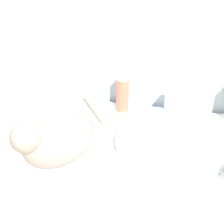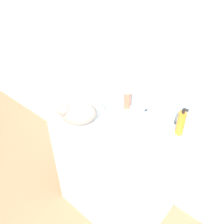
{
  "view_description": "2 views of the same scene",
  "coord_description": "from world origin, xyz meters",
  "px_view_note": "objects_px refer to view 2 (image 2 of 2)",
  "views": [
    {
      "loc": [
        0.11,
        -0.6,
        1.53
      ],
      "look_at": [
        -0.09,
        0.28,
        1.01
      ],
      "focal_mm": 50.0,
      "sensor_mm": 36.0,
      "label": 1
    },
    {
      "loc": [
        0.76,
        -0.65,
        1.84
      ],
      "look_at": [
        -0.05,
        0.29,
        0.99
      ],
      "focal_mm": 35.0,
      "sensor_mm": 36.0,
      "label": 2
    }
  ],
  "objects_px": {
    "cat": "(78,113)",
    "spray_bottle": "(127,99)",
    "cup": "(145,154)",
    "soap_bottle": "(181,123)"
  },
  "relations": [
    {
      "from": "spray_bottle",
      "to": "cup",
      "type": "relative_size",
      "value": 1.9
    },
    {
      "from": "cat",
      "to": "soap_bottle",
      "type": "distance_m",
      "value": 0.7
    },
    {
      "from": "spray_bottle",
      "to": "cat",
      "type": "bearing_deg",
      "value": -108.72
    },
    {
      "from": "soap_bottle",
      "to": "cup",
      "type": "xyz_separation_m",
      "value": [
        -0.04,
        -0.35,
        -0.04
      ]
    },
    {
      "from": "cat",
      "to": "cup",
      "type": "xyz_separation_m",
      "value": [
        0.55,
        0.02,
        -0.05
      ]
    },
    {
      "from": "spray_bottle",
      "to": "cup",
      "type": "bearing_deg",
      "value": -41.72
    },
    {
      "from": "cat",
      "to": "spray_bottle",
      "type": "xyz_separation_m",
      "value": [
        0.13,
        0.39,
        -0.01
      ]
    },
    {
      "from": "spray_bottle",
      "to": "cup",
      "type": "height_order",
      "value": "spray_bottle"
    },
    {
      "from": "soap_bottle",
      "to": "cup",
      "type": "distance_m",
      "value": 0.36
    },
    {
      "from": "spray_bottle",
      "to": "cup",
      "type": "xyz_separation_m",
      "value": [
        0.42,
        -0.37,
        -0.04
      ]
    }
  ]
}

